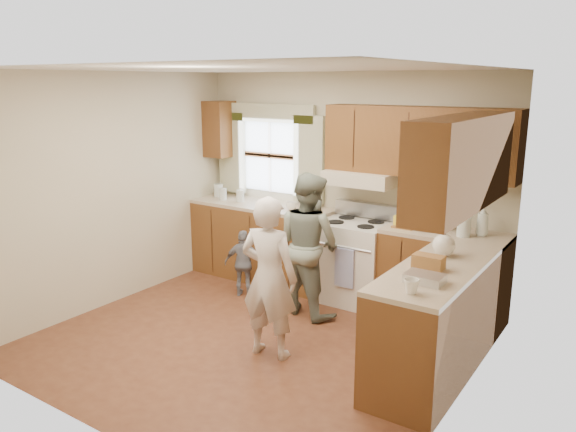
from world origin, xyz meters
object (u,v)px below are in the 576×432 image
Objects in this scene: woman_left at (269,278)px; woman_right at (309,244)px; child at (244,263)px; stove at (355,260)px.

woman_right reaches higher than woman_left.
child is at bearing 13.69° from woman_right.
woman_right is (-0.25, -0.59, 0.29)m from stove.
stove is at bearing -177.46° from child.
child is at bearing -152.11° from stove.
child is (-1.07, 0.99, -0.34)m from woman_left.
woman_left reaches higher than stove.
woman_left is (-0.03, -1.58, 0.26)m from stove.
woman_left reaches higher than child.
child is (-1.11, -0.59, -0.08)m from stove.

